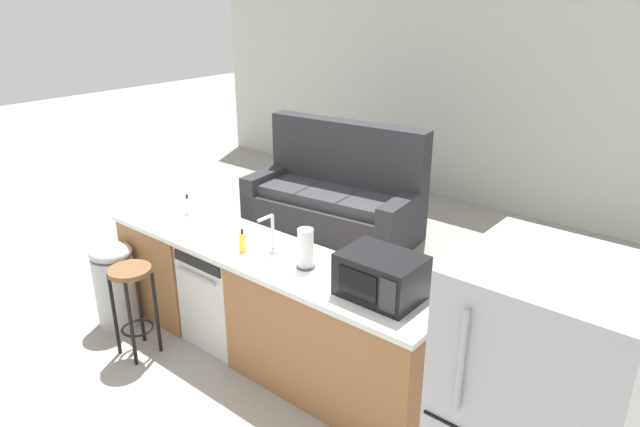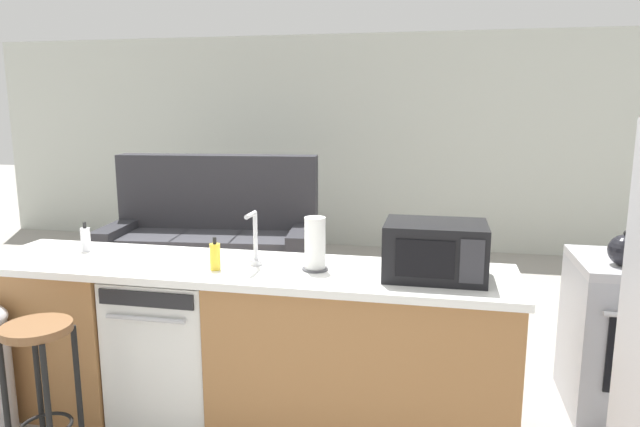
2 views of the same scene
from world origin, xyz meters
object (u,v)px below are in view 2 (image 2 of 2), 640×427
Objects in this scene: paper_towel_roll at (315,244)px; kettle at (625,250)px; soap_bottle at (215,256)px; dish_soap_bottle at (86,239)px; couch at (214,246)px; microwave at (435,250)px; dishwasher at (175,342)px; stove_range at (640,337)px; bar_stool at (40,365)px.

kettle is (1.61, 0.42, -0.05)m from paper_towel_roll.
kettle is at bearing 13.91° from soap_bottle.
dish_soap_bottle is 2.27m from couch.
microwave is 1.77× the size of paper_towel_roll.
stove_range is at bearing 11.91° from dishwasher.
dish_soap_bottle is at bearing 106.10° from bar_stool.
dishwasher is 0.40× the size of couch.
couch is (-0.70, 2.30, -0.03)m from dishwasher.
microwave is 2.84× the size of dish_soap_bottle.
paper_towel_roll is at bearing -179.97° from microwave.
dishwasher is 0.64m from soap_bottle.
kettle is at bearing 20.35° from bar_stool.
paper_towel_roll is 1.60× the size of dish_soap_bottle.
paper_towel_roll is 1.42m from dish_soap_bottle.
paper_towel_roll reaches higher than soap_bottle.
soap_bottle is at bearing -13.28° from dish_soap_bottle.
kettle is 3.04m from bar_stool.
kettle is (2.43, 0.42, 0.56)m from dishwasher.
dish_soap_bottle is at bearing -87.14° from couch.
kettle reaches higher than stove_range.
couch is at bearing 112.83° from soap_bottle.
soap_bottle is 0.86× the size of kettle.
dish_soap_bottle reaches higher than stove_range.
bar_stool is (-1.20, -0.62, -0.50)m from paper_towel_roll.
bar_stool is at bearing -158.58° from stove_range.
kettle is (2.13, 0.53, 0.01)m from soap_bottle.
couch is (-2.14, 2.30, -0.65)m from microwave.
microwave is 2.44× the size of kettle.
microwave is 1.09m from kettle.
soap_bottle is (0.31, -0.10, 0.55)m from dishwasher.
microwave reaches higher than bar_stool.
dish_soap_bottle is 0.24× the size of bar_stool.
couch is (-1.01, 2.40, -0.58)m from soap_bottle.
dish_soap_bottle is 3.05m from kettle.
paper_towel_roll is 1.67m from kettle.
paper_towel_roll reaches higher than stove_range.
soap_bottle reaches higher than stove_range.
soap_bottle reaches higher than bar_stool.
dishwasher is 2.98× the size of paper_towel_roll.
dishwasher reaches higher than bar_stool.
paper_towel_roll is 1.38× the size of kettle.
microwave reaches higher than kettle.
couch reaches higher than paper_towel_roll.
dish_soap_bottle is at bearing 176.91° from microwave.
paper_towel_roll is (-1.78, -0.55, 0.59)m from stove_range.
couch is at bearing 123.56° from paper_towel_roll.
bar_stool is at bearing -83.73° from couch.
microwave is 0.24× the size of couch.
kettle is at bearing -142.84° from stove_range.
stove_range is 1.80× the size of microwave.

